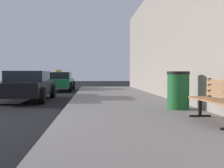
# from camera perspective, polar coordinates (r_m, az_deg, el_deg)

# --- Properties ---
(sidewalk) EXTENTS (4.00, 32.00, 0.15)m
(sidewalk) POSITION_cam_1_polar(r_m,az_deg,el_deg) (6.24, 7.06, -7.75)
(sidewalk) COLOR gray
(sidewalk) RESTS_ON ground_plane
(bench) EXTENTS (0.52, 1.76, 0.89)m
(bench) POSITION_cam_1_polar(r_m,az_deg,el_deg) (6.07, 21.13, -2.54)
(bench) COLOR #9E6B42
(bench) RESTS_ON sidewalk
(trash_bin) EXTENTS (0.64, 0.64, 1.06)m
(trash_bin) POSITION_cam_1_polar(r_m,az_deg,el_deg) (8.04, 13.39, -1.23)
(trash_bin) COLOR #195926
(trash_bin) RESTS_ON sidewalk
(car_black) EXTENTS (2.01, 4.55, 1.27)m
(car_black) POSITION_cam_1_polar(r_m,az_deg,el_deg) (12.52, -16.97, -0.29)
(car_black) COLOR black
(car_black) RESTS_ON ground_plane
(car_green) EXTENTS (2.01, 4.44, 1.43)m
(car_green) POSITION_cam_1_polar(r_m,az_deg,el_deg) (19.29, -10.85, 0.55)
(car_green) COLOR #196638
(car_green) RESTS_ON ground_plane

